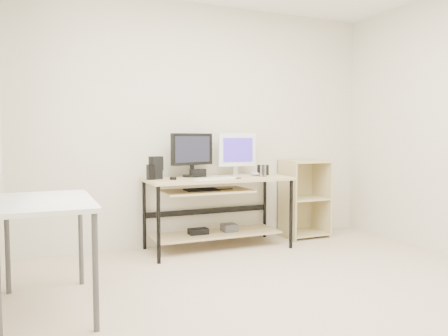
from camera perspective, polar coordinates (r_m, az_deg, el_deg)
room at (r=3.00m, az=8.70°, el=6.93°), size 4.01×4.01×2.62m
desk at (r=4.54m, az=-1.12°, el=-3.89°), size 1.50×0.65×0.75m
side_table at (r=3.14m, az=-22.31°, el=-5.30°), size 0.60×1.00×0.75m
shelf_unit at (r=5.24m, az=10.22°, el=-3.85°), size 0.50×0.40×0.90m
black_monitor at (r=4.58m, az=-4.20°, el=2.10°), size 0.49×0.21×0.46m
white_imac at (r=4.78m, az=1.72°, el=2.24°), size 0.43×0.14×0.46m
keyboard at (r=4.29m, az=-1.09°, el=-1.40°), size 0.46×0.21×0.02m
mouse at (r=4.72m, az=4.08°, el=-0.75°), size 0.11×0.14×0.04m
center_speaker at (r=4.56m, az=-3.44°, el=-0.67°), size 0.17×0.09×0.08m
speaker_left at (r=4.36m, az=-8.88°, el=0.10°), size 0.13×0.13×0.23m
speaker_right at (r=4.80m, az=5.11°, el=-0.26°), size 0.10×0.10×0.11m
audio_controller at (r=4.31m, az=-9.53°, el=-0.53°), size 0.08×0.07×0.15m
volume_puck at (r=4.28m, az=-6.66°, el=-1.36°), size 0.08×0.08×0.03m
smartphone at (r=4.41m, az=1.47°, el=-1.30°), size 0.09×0.12×0.01m
coaster at (r=4.61m, az=5.13°, el=-1.11°), size 0.10×0.10×0.01m
drinking_glass at (r=4.60m, az=5.14°, el=-0.32°), size 0.07×0.07×0.12m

